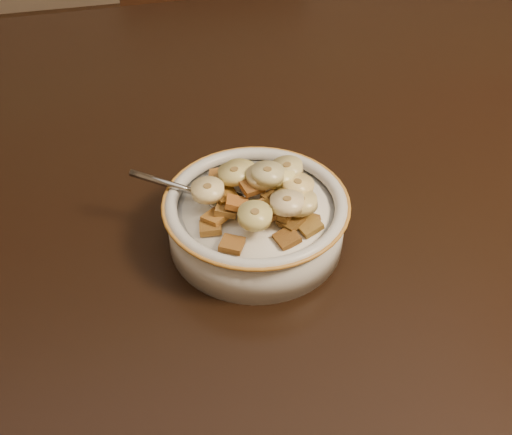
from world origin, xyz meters
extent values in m
cube|color=black|center=(0.00, 0.00, 0.73)|extent=(1.41, 0.92, 0.04)
cube|color=#371D0F|center=(0.01, 0.57, 0.45)|extent=(0.46, 0.46, 0.90)
cylinder|color=silver|center=(-0.10, -0.15, 0.77)|extent=(0.17, 0.17, 0.04)
cylinder|color=white|center=(-0.10, -0.15, 0.79)|extent=(0.14, 0.14, 0.00)
ellipsoid|color=gray|center=(-0.13, -0.13, 0.80)|extent=(0.05, 0.05, 0.01)
cube|color=brown|center=(-0.08, -0.17, 0.80)|extent=(0.03, 0.03, 0.01)
cube|color=#9D6A1B|center=(-0.14, -0.16, 0.80)|extent=(0.03, 0.03, 0.01)
cube|color=brown|center=(-0.11, -0.11, 0.81)|extent=(0.03, 0.03, 0.01)
cube|color=brown|center=(-0.08, -0.20, 0.80)|extent=(0.03, 0.02, 0.01)
cube|color=brown|center=(-0.11, -0.10, 0.80)|extent=(0.02, 0.02, 0.01)
cube|color=olive|center=(-0.06, -0.12, 0.80)|extent=(0.03, 0.03, 0.01)
cube|color=brown|center=(-0.08, -0.18, 0.80)|extent=(0.03, 0.03, 0.01)
cube|color=olive|center=(-0.15, -0.17, 0.80)|extent=(0.02, 0.02, 0.01)
cube|color=brown|center=(-0.06, -0.12, 0.80)|extent=(0.03, 0.03, 0.01)
cube|color=brown|center=(-0.10, -0.17, 0.81)|extent=(0.02, 0.02, 0.01)
cube|color=brown|center=(-0.10, -0.17, 0.81)|extent=(0.03, 0.03, 0.01)
cube|color=brown|center=(-0.09, -0.15, 0.81)|extent=(0.03, 0.03, 0.01)
cube|color=brown|center=(-0.08, -0.16, 0.80)|extent=(0.02, 0.02, 0.01)
cube|color=olive|center=(-0.08, -0.17, 0.81)|extent=(0.03, 0.03, 0.01)
cube|color=#9C5A22|center=(-0.12, -0.16, 0.81)|extent=(0.03, 0.03, 0.01)
cube|color=brown|center=(-0.10, -0.17, 0.81)|extent=(0.03, 0.03, 0.01)
cube|color=brown|center=(-0.13, -0.14, 0.81)|extent=(0.02, 0.02, 0.01)
cube|color=brown|center=(-0.12, -0.11, 0.80)|extent=(0.03, 0.03, 0.01)
cube|color=olive|center=(-0.06, -0.19, 0.80)|extent=(0.03, 0.03, 0.01)
cube|color=brown|center=(-0.09, -0.12, 0.81)|extent=(0.02, 0.02, 0.01)
cube|color=brown|center=(-0.06, -0.16, 0.80)|extent=(0.03, 0.03, 0.01)
cube|color=#9A6728|center=(-0.10, -0.12, 0.81)|extent=(0.03, 0.03, 0.01)
cube|color=brown|center=(-0.07, -0.15, 0.80)|extent=(0.03, 0.03, 0.01)
cube|color=brown|center=(-0.06, -0.18, 0.80)|extent=(0.03, 0.03, 0.01)
cube|color=#8D5B1A|center=(-0.10, -0.11, 0.81)|extent=(0.02, 0.02, 0.01)
cube|color=brown|center=(-0.10, -0.11, 0.80)|extent=(0.03, 0.03, 0.01)
cube|color=brown|center=(-0.06, -0.13, 0.80)|extent=(0.03, 0.03, 0.01)
cube|color=olive|center=(-0.13, -0.16, 0.80)|extent=(0.03, 0.03, 0.01)
cube|color=brown|center=(-0.10, -0.14, 0.82)|extent=(0.02, 0.03, 0.01)
cube|color=brown|center=(-0.13, -0.20, 0.80)|extent=(0.03, 0.03, 0.01)
cube|color=#98601C|center=(-0.13, -0.09, 0.80)|extent=(0.03, 0.02, 0.01)
cylinder|color=#D8C371|center=(-0.11, -0.12, 0.82)|extent=(0.04, 0.04, 0.01)
cylinder|color=#F6CF7D|center=(-0.06, -0.15, 0.82)|extent=(0.04, 0.04, 0.01)
cylinder|color=#F5D794|center=(-0.15, -0.14, 0.82)|extent=(0.04, 0.04, 0.01)
cylinder|color=#FFDB83|center=(-0.08, -0.17, 0.81)|extent=(0.04, 0.04, 0.01)
cylinder|color=#D8C368|center=(-0.11, -0.18, 0.82)|extent=(0.04, 0.04, 0.01)
cylinder|color=beige|center=(-0.09, -0.14, 0.83)|extent=(0.04, 0.04, 0.01)
cylinder|color=#FAF093|center=(-0.08, -0.13, 0.82)|extent=(0.04, 0.04, 0.01)
cylinder|color=#EDD471|center=(-0.12, -0.12, 0.82)|extent=(0.03, 0.03, 0.01)
cylinder|color=#CFBD79|center=(-0.07, -0.12, 0.82)|extent=(0.04, 0.04, 0.01)
cylinder|color=#F1D791|center=(-0.09, -0.14, 0.82)|extent=(0.04, 0.04, 0.01)
cylinder|color=#DCBF71|center=(-0.07, -0.17, 0.81)|extent=(0.03, 0.03, 0.02)
cylinder|color=beige|center=(-0.08, -0.18, 0.82)|extent=(0.04, 0.04, 0.01)
camera|label=1|loc=(-0.20, -0.60, 1.19)|focal=45.00mm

